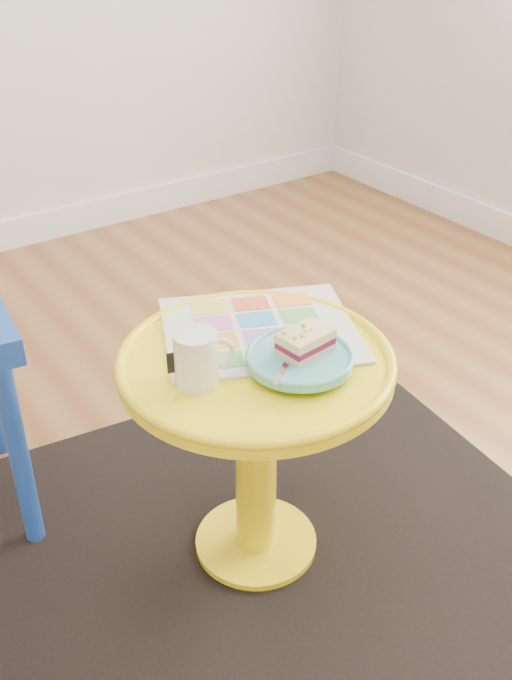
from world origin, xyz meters
TOP-DOWN VIEW (x-y plane):
  - floor at (0.00, 0.00)m, footprint 4.00×4.00m
  - rug at (0.25, 0.16)m, footprint 1.42×1.25m
  - side_table at (0.25, 0.16)m, footprint 0.52×0.52m
  - newspaper at (0.31, 0.24)m, footprint 0.47×0.44m
  - mug at (0.12, 0.16)m, footprint 0.11×0.08m
  - plate at (0.29, 0.09)m, footprint 0.19×0.19m
  - cake_slice at (0.31, 0.09)m, footprint 0.10×0.08m
  - fork at (0.26, 0.09)m, footprint 0.12×0.10m

SIDE VIEW (x-z plane):
  - floor at x=0.00m, z-range 0.00..0.00m
  - rug at x=0.25m, z-range 0.00..0.01m
  - side_table at x=0.25m, z-range 0.11..0.60m
  - newspaper at x=0.31m, z-range 0.49..0.50m
  - plate at x=0.29m, z-range 0.50..0.52m
  - fork at x=0.26m, z-range 0.52..0.52m
  - cake_slice at x=0.31m, z-range 0.52..0.56m
  - mug at x=0.12m, z-range 0.49..0.59m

